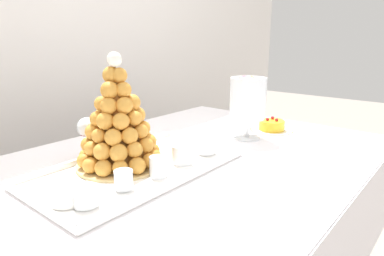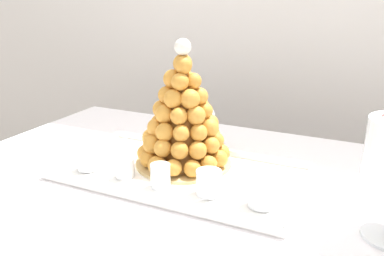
{
  "view_description": "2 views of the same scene",
  "coord_description": "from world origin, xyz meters",
  "px_view_note": "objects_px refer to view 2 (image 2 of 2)",
  "views": [
    {
      "loc": [
        -0.75,
        -0.68,
        1.14
      ],
      "look_at": [
        0.08,
        0.0,
        0.85
      ],
      "focal_mm": 31.55,
      "sensor_mm": 36.0,
      "label": 1
    },
    {
      "loc": [
        0.31,
        -0.79,
        1.2
      ],
      "look_at": [
        -0.05,
        -0.03,
        0.92
      ],
      "focal_mm": 36.79,
      "sensor_mm": 36.0,
      "label": 2
    }
  ],
  "objects_px": {
    "dessert_cup_mid_right": "(209,183)",
    "dessert_cup_right": "(262,195)",
    "dessert_cup_mid_left": "(125,168)",
    "dessert_cup_left": "(88,161)",
    "creme_brulee_ramekin": "(96,156)",
    "dessert_cup_centre": "(160,177)",
    "wine_glass": "(204,118)",
    "serving_tray": "(180,174)",
    "croquembouche": "(183,118)"
  },
  "relations": [
    {
      "from": "dessert_cup_left",
      "to": "dessert_cup_right",
      "type": "relative_size",
      "value": 0.9
    },
    {
      "from": "dessert_cup_mid_right",
      "to": "wine_glass",
      "type": "height_order",
      "value": "wine_glass"
    },
    {
      "from": "dessert_cup_mid_right",
      "to": "serving_tray",
      "type": "bearing_deg",
      "value": 146.85
    },
    {
      "from": "dessert_cup_mid_left",
      "to": "wine_glass",
      "type": "relative_size",
      "value": 0.37
    },
    {
      "from": "dessert_cup_centre",
      "to": "wine_glass",
      "type": "relative_size",
      "value": 0.43
    },
    {
      "from": "serving_tray",
      "to": "dessert_cup_mid_right",
      "type": "height_order",
      "value": "dessert_cup_mid_right"
    },
    {
      "from": "dessert_cup_centre",
      "to": "wine_glass",
      "type": "height_order",
      "value": "wine_glass"
    },
    {
      "from": "creme_brulee_ramekin",
      "to": "dessert_cup_mid_right",
      "type": "bearing_deg",
      "value": -7.01
    },
    {
      "from": "dessert_cup_mid_left",
      "to": "dessert_cup_centre",
      "type": "distance_m",
      "value": 0.11
    },
    {
      "from": "wine_glass",
      "to": "dessert_cup_centre",
      "type": "bearing_deg",
      "value": -86.54
    },
    {
      "from": "croquembouche",
      "to": "dessert_cup_mid_left",
      "type": "distance_m",
      "value": 0.2
    },
    {
      "from": "dessert_cup_mid_left",
      "to": "dessert_cup_mid_right",
      "type": "distance_m",
      "value": 0.23
    },
    {
      "from": "serving_tray",
      "to": "dessert_cup_mid_left",
      "type": "bearing_deg",
      "value": -146.16
    },
    {
      "from": "serving_tray",
      "to": "dessert_cup_mid_left",
      "type": "distance_m",
      "value": 0.14
    },
    {
      "from": "dessert_cup_centre",
      "to": "dessert_cup_mid_right",
      "type": "bearing_deg",
      "value": 8.48
    },
    {
      "from": "wine_glass",
      "to": "dessert_cup_left",
      "type": "bearing_deg",
      "value": -125.14
    },
    {
      "from": "dessert_cup_left",
      "to": "wine_glass",
      "type": "distance_m",
      "value": 0.37
    },
    {
      "from": "dessert_cup_mid_left",
      "to": "creme_brulee_ramekin",
      "type": "bearing_deg",
      "value": 159.38
    },
    {
      "from": "dessert_cup_mid_right",
      "to": "dessert_cup_right",
      "type": "distance_m",
      "value": 0.13
    },
    {
      "from": "dessert_cup_centre",
      "to": "wine_glass",
      "type": "bearing_deg",
      "value": 93.46
    },
    {
      "from": "dessert_cup_right",
      "to": "creme_brulee_ramekin",
      "type": "bearing_deg",
      "value": 174.8
    },
    {
      "from": "serving_tray",
      "to": "dessert_cup_left",
      "type": "xyz_separation_m",
      "value": [
        -0.23,
        -0.08,
        0.02
      ]
    },
    {
      "from": "dessert_cup_mid_left",
      "to": "dessert_cup_right",
      "type": "distance_m",
      "value": 0.36
    },
    {
      "from": "dessert_cup_mid_right",
      "to": "dessert_cup_right",
      "type": "height_order",
      "value": "same"
    },
    {
      "from": "creme_brulee_ramekin",
      "to": "wine_glass",
      "type": "relative_size",
      "value": 0.66
    },
    {
      "from": "dessert_cup_left",
      "to": "dessert_cup_centre",
      "type": "height_order",
      "value": "dessert_cup_centre"
    },
    {
      "from": "dessert_cup_mid_right",
      "to": "dessert_cup_right",
      "type": "xyz_separation_m",
      "value": [
        0.13,
        -0.0,
        -0.0
      ]
    },
    {
      "from": "dessert_cup_right",
      "to": "creme_brulee_ramekin",
      "type": "height_order",
      "value": "dessert_cup_right"
    },
    {
      "from": "croquembouche",
      "to": "dessert_cup_right",
      "type": "height_order",
      "value": "croquembouche"
    },
    {
      "from": "serving_tray",
      "to": "wine_glass",
      "type": "xyz_separation_m",
      "value": [
        -0.02,
        0.21,
        0.09
      ]
    },
    {
      "from": "dessert_cup_right",
      "to": "serving_tray",
      "type": "bearing_deg",
      "value": 162.85
    },
    {
      "from": "dessert_cup_mid_left",
      "to": "dessert_cup_mid_right",
      "type": "height_order",
      "value": "dessert_cup_mid_right"
    },
    {
      "from": "serving_tray",
      "to": "dessert_cup_right",
      "type": "relative_size",
      "value": 10.12
    },
    {
      "from": "dessert_cup_centre",
      "to": "wine_glass",
      "type": "xyz_separation_m",
      "value": [
        -0.02,
        0.31,
        0.06
      ]
    },
    {
      "from": "dessert_cup_mid_left",
      "to": "dessert_cup_left",
      "type": "bearing_deg",
      "value": -178.14
    },
    {
      "from": "dessert_cup_mid_left",
      "to": "dessert_cup_right",
      "type": "bearing_deg",
      "value": 0.75
    },
    {
      "from": "croquembouche",
      "to": "wine_glass",
      "type": "height_order",
      "value": "croquembouche"
    },
    {
      "from": "dessert_cup_right",
      "to": "creme_brulee_ramekin",
      "type": "relative_size",
      "value": 0.69
    },
    {
      "from": "serving_tray",
      "to": "dessert_cup_left",
      "type": "height_order",
      "value": "dessert_cup_left"
    },
    {
      "from": "serving_tray",
      "to": "wine_glass",
      "type": "bearing_deg",
      "value": 96.44
    },
    {
      "from": "dessert_cup_left",
      "to": "wine_glass",
      "type": "height_order",
      "value": "wine_glass"
    },
    {
      "from": "serving_tray",
      "to": "dessert_cup_right",
      "type": "bearing_deg",
      "value": -17.15
    },
    {
      "from": "dessert_cup_mid_right",
      "to": "dessert_cup_right",
      "type": "bearing_deg",
      "value": -0.0
    },
    {
      "from": "serving_tray",
      "to": "dessert_cup_centre",
      "type": "bearing_deg",
      "value": -93.54
    },
    {
      "from": "dessert_cup_mid_right",
      "to": "creme_brulee_ramekin",
      "type": "relative_size",
      "value": 0.67
    },
    {
      "from": "croquembouche",
      "to": "dessert_cup_mid_left",
      "type": "relative_size",
      "value": 6.84
    },
    {
      "from": "dessert_cup_right",
      "to": "wine_glass",
      "type": "height_order",
      "value": "wine_glass"
    },
    {
      "from": "croquembouche",
      "to": "dessert_cup_centre",
      "type": "distance_m",
      "value": 0.18
    },
    {
      "from": "dessert_cup_left",
      "to": "dessert_cup_mid_right",
      "type": "xyz_separation_m",
      "value": [
        0.35,
        0.01,
        0.0
      ]
    },
    {
      "from": "dessert_cup_centre",
      "to": "dessert_cup_right",
      "type": "bearing_deg",
      "value": 4.13
    }
  ]
}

